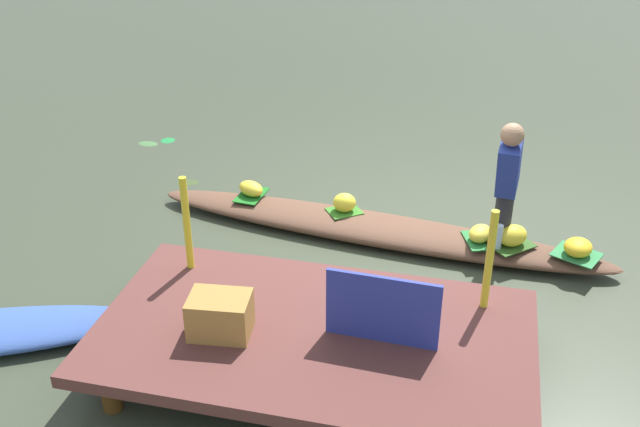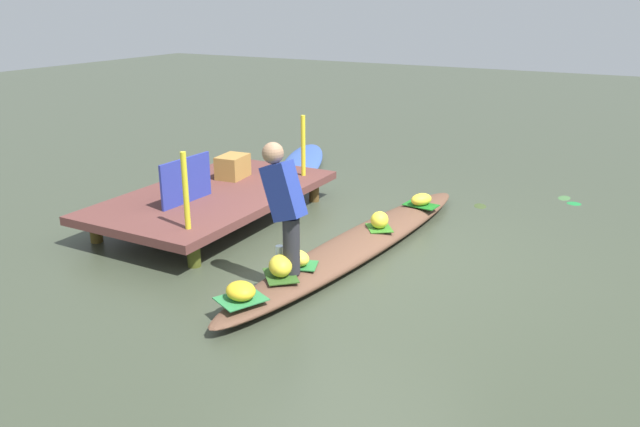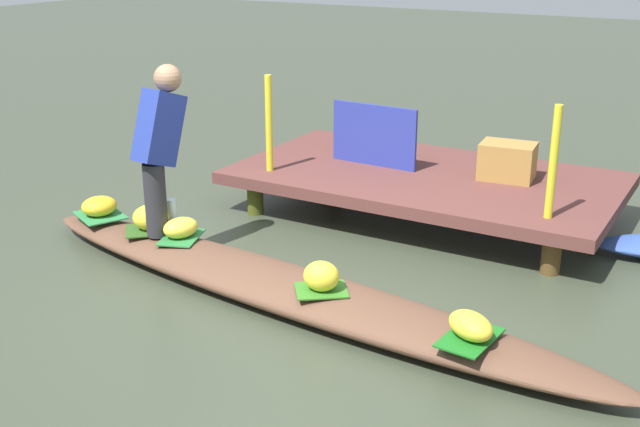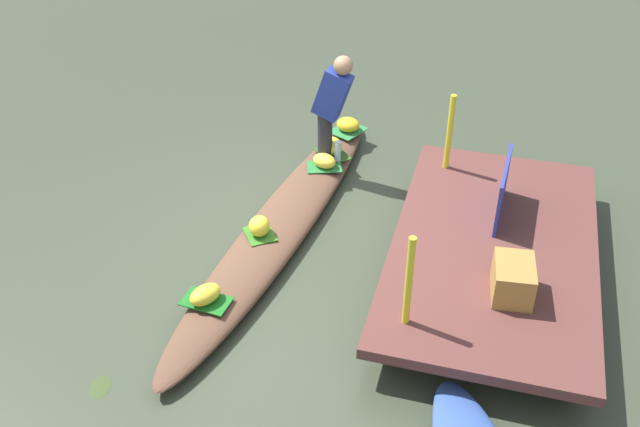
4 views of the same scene
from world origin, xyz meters
name	(u,v)px [view 4 (image 4 of 4)]	position (x,y,z in m)	size (l,w,h in m)	color
canal_water	(281,233)	(0.00, 0.00, 0.00)	(40.00, 40.00, 0.00)	#394131
dock_platform	(494,249)	(0.11, 2.07, 0.32)	(3.20, 1.80, 0.37)	brown
vendor_boat	(281,225)	(0.00, 0.00, 0.10)	(4.64, 0.60, 0.20)	brown
leaf_mat_0	(332,154)	(-1.31, 0.19, 0.20)	(0.39, 0.28, 0.01)	#2E551E
banana_bunch_0	(332,146)	(-1.31, 0.19, 0.30)	(0.28, 0.22, 0.20)	yellow
leaf_mat_1	(348,130)	(-1.88, 0.23, 0.20)	(0.39, 0.32, 0.01)	#2D7E43
banana_bunch_1	(348,125)	(-1.88, 0.23, 0.28)	(0.28, 0.25, 0.15)	yellow
leaf_mat_2	(260,234)	(0.33, -0.10, 0.20)	(0.32, 0.26, 0.01)	#347421
banana_bunch_2	(259,226)	(0.33, -0.10, 0.30)	(0.23, 0.20, 0.19)	yellow
leaf_mat_3	(324,167)	(-1.02, 0.17, 0.20)	(0.37, 0.26, 0.01)	#287335
banana_bunch_3	(324,161)	(-1.02, 0.17, 0.28)	(0.27, 0.20, 0.15)	yellow
leaf_mat_4	(206,301)	(1.34, -0.22, 0.20)	(0.41, 0.25, 0.01)	#19671D
banana_bunch_4	(205,295)	(1.34, -0.22, 0.28)	(0.29, 0.19, 0.15)	yellow
vendor_person	(332,102)	(-1.19, 0.21, 0.90)	(0.22, 0.45, 1.24)	#28282D
water_bottle	(337,152)	(-1.18, 0.28, 0.32)	(0.07, 0.07, 0.24)	silver
market_banner	(503,189)	(-0.39, 2.07, 0.64)	(0.81, 0.03, 0.54)	#293596
railing_post_west	(450,132)	(-1.09, 1.47, 0.79)	(0.06, 0.06, 0.83)	yellow
railing_post_east	(409,281)	(1.31, 1.47, 0.79)	(0.06, 0.06, 0.83)	yellow
produce_crate	(513,280)	(0.76, 2.25, 0.53)	(0.44, 0.32, 0.31)	#A37739
drifting_plant_1	(101,387)	(2.28, -0.74, 0.00)	(0.24, 0.16, 0.01)	#374823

